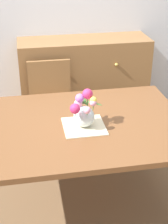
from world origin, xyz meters
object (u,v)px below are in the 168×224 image
Objects in this scene: chair_far at (51,100)px; dining_table at (75,133)px; dresser at (84,83)px; flower_vase at (84,112)px.

dining_table is at bearing 96.47° from chair_far.
dresser is (0.41, 0.42, -0.02)m from chair_far.
dresser is at bearing 77.00° from dining_table.
dresser is at bearing 79.64° from flower_vase.
flower_vase is (0.16, -0.96, 0.36)m from chair_far.
dining_table is 6.09× the size of flower_vase.
chair_far is 3.30× the size of flower_vase.
dresser is 5.15× the size of flower_vase.
chair_far reaches higher than dining_table.
chair_far is 1.04m from flower_vase.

